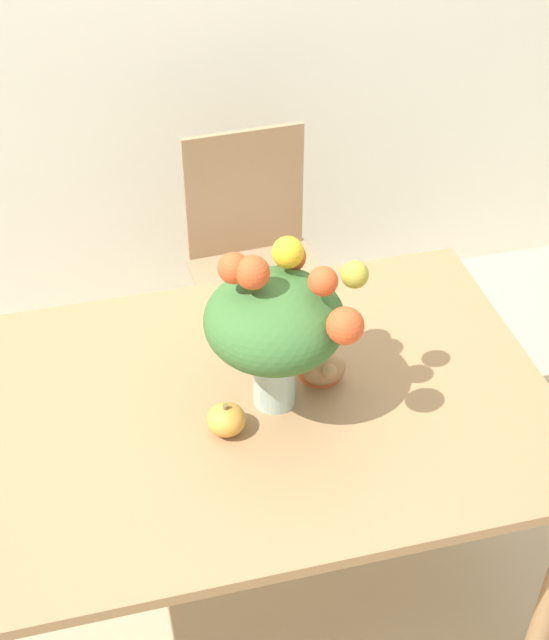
# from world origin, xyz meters

# --- Properties ---
(ground_plane) EXTENTS (12.00, 12.00, 0.00)m
(ground_plane) POSITION_xyz_m (0.00, 0.00, 0.00)
(ground_plane) COLOR tan
(dining_table) EXTENTS (1.49, 0.97, 0.72)m
(dining_table) POSITION_xyz_m (0.00, 0.00, 0.64)
(dining_table) COLOR #9E754C
(dining_table) RESTS_ON ground_plane
(flower_vase) EXTENTS (0.37, 0.33, 0.43)m
(flower_vase) POSITION_xyz_m (0.08, -0.01, 0.97)
(flower_vase) COLOR #B2CCBC
(flower_vase) RESTS_ON dining_table
(pumpkin) EXTENTS (0.09, 0.09, 0.08)m
(pumpkin) POSITION_xyz_m (-0.05, -0.08, 0.76)
(pumpkin) COLOR gold
(pumpkin) RESTS_ON dining_table
(turkey_figurine) EXTENTS (0.11, 0.15, 0.09)m
(turkey_figurine) POSITION_xyz_m (0.21, 0.04, 0.77)
(turkey_figurine) COLOR #A87A4C
(turkey_figurine) RESTS_ON dining_table
(dining_chair_near_window) EXTENTS (0.44, 0.44, 0.92)m
(dining_chair_near_window) POSITION_xyz_m (0.23, 0.85, 0.49)
(dining_chair_near_window) COLOR #9E7A56
(dining_chair_near_window) RESTS_ON ground_plane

